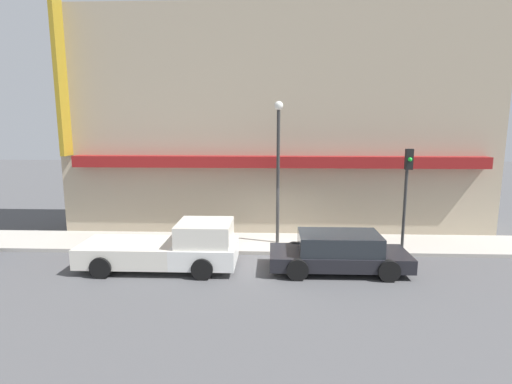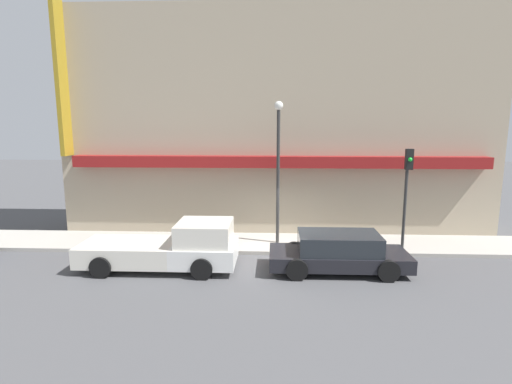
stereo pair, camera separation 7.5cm
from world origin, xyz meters
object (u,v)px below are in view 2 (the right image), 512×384
pickup_truck (170,248)px  street_lamp (278,157)px  fire_hydrant (305,240)px  traffic_light (407,182)px  parked_car (338,252)px

pickup_truck → street_lamp: size_ratio=0.94×
pickup_truck → fire_hydrant: (5.00, 2.14, -0.31)m
street_lamp → traffic_light: bearing=-8.6°
pickup_truck → traffic_light: traffic_light is taller
fire_hydrant → street_lamp: (-1.13, 0.67, 3.35)m
pickup_truck → traffic_light: (8.89, 2.06, 2.15)m
parked_car → fire_hydrant: (-0.98, 2.14, -0.23)m
fire_hydrant → traffic_light: traffic_light is taller
pickup_truck → fire_hydrant: bearing=21.7°
traffic_light → pickup_truck: bearing=-167.0°
pickup_truck → fire_hydrant: pickup_truck is taller
fire_hydrant → traffic_light: (3.89, -0.09, 2.46)m
fire_hydrant → traffic_light: 4.60m
fire_hydrant → street_lamp: bearing=149.3°
parked_car → fire_hydrant: 2.37m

